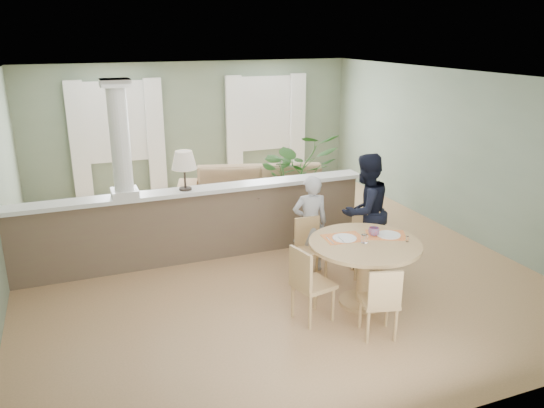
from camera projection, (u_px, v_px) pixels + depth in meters
name	position (u px, v px, depth m)	size (l,w,h in m)	color
ground	(259.00, 255.00, 8.17)	(8.00, 8.00, 0.00)	tan
room_shell	(242.00, 132.00, 8.16)	(7.02, 8.02, 2.71)	gray
pony_wall	(191.00, 216.00, 7.79)	(5.32, 0.38, 2.70)	brown
sofa	(262.00, 194.00, 9.72)	(3.06, 1.20, 0.89)	#937150
houseplant	(297.00, 175.00, 9.61)	(1.45, 1.26, 1.61)	#326428
dining_table	(365.00, 255.00, 6.54)	(1.38, 1.38, 0.94)	tan
chair_far_boy	(310.00, 245.00, 7.34)	(0.40, 0.40, 0.84)	tan
chair_far_man	(366.00, 241.00, 7.42)	(0.53, 0.53, 0.89)	tan
chair_near	(381.00, 300.00, 5.83)	(0.48, 0.48, 0.86)	tan
chair_side	(308.00, 281.00, 6.17)	(0.50, 0.50, 0.93)	tan
child_person	(310.00, 224.00, 7.47)	(0.51, 0.34, 1.40)	#AAAAAF
man_person	(365.00, 211.00, 7.57)	(0.82, 0.64, 1.68)	black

